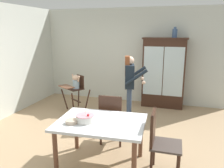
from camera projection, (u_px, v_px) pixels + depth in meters
ground_plane at (101, 139)px, 4.44m from camera, size 6.24×6.24×0.00m
wall_back at (131, 56)px, 6.57m from camera, size 5.32×0.06×2.70m
china_cabinet at (164, 73)px, 6.14m from camera, size 1.17×0.48×1.89m
ceramic_vase at (175, 33)px, 5.83m from camera, size 0.13×0.13×0.27m
high_chair_with_toddler at (76, 86)px, 5.92m from camera, size 0.79×0.84×0.95m
adult_person at (130, 81)px, 5.06m from camera, size 0.59×0.58×1.53m
dining_table at (101, 127)px, 3.44m from camera, size 1.38×1.05×0.74m
birthday_cake at (85, 118)px, 3.39m from camera, size 0.28×0.28×0.19m
serving_bowl at (72, 122)px, 3.34m from camera, size 0.18×0.18×0.05m
dining_chair_far_side at (111, 116)px, 4.13m from camera, size 0.46×0.46×0.96m
dining_chair_right_end at (159, 139)px, 3.27m from camera, size 0.45×0.45×0.96m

